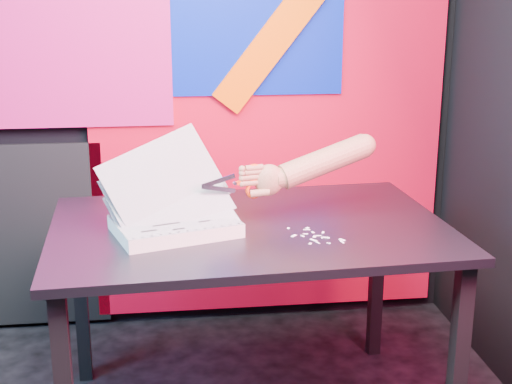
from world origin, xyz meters
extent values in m
cube|color=black|center=(0.00, 1.50, 1.35)|extent=(3.00, 0.01, 2.70)
cube|color=red|center=(0.65, 1.47, 0.85)|extent=(1.60, 0.02, 1.60)
cube|color=#051BA3|center=(0.55, 1.46, 1.45)|extent=(0.85, 0.02, 0.75)
cube|color=#C51464|center=(-0.25, 1.45, 1.35)|extent=(0.95, 0.02, 0.80)
cube|color=black|center=(-0.16, 0.98, 0.36)|extent=(0.05, 0.05, 0.72)
cube|color=black|center=(1.10, 0.27, 0.36)|extent=(0.05, 0.05, 0.72)
cube|color=black|center=(1.05, 1.05, 0.36)|extent=(0.05, 0.05, 0.72)
cube|color=#32333C|center=(0.47, 0.63, 0.73)|extent=(1.39, 0.97, 0.03)
cube|color=beige|center=(0.21, 0.57, 0.77)|extent=(0.45, 0.38, 0.05)
cube|color=silver|center=(0.21, 0.57, 0.80)|extent=(0.45, 0.38, 0.00)
cube|color=silver|center=(0.21, 0.57, 0.80)|extent=(0.44, 0.36, 0.12)
cube|color=silver|center=(0.20, 0.59, 0.82)|extent=(0.45, 0.35, 0.20)
cube|color=silver|center=(0.19, 0.60, 0.87)|extent=(0.45, 0.30, 0.28)
cube|color=silver|center=(0.18, 0.62, 0.92)|extent=(0.45, 0.26, 0.33)
cylinder|color=black|center=(0.09, 0.40, 0.80)|extent=(0.01, 0.01, 0.00)
cylinder|color=black|center=(0.11, 0.40, 0.80)|extent=(0.01, 0.01, 0.00)
cylinder|color=black|center=(0.14, 0.41, 0.80)|extent=(0.01, 0.01, 0.00)
cylinder|color=black|center=(0.17, 0.42, 0.80)|extent=(0.01, 0.01, 0.00)
cylinder|color=black|center=(0.20, 0.43, 0.80)|extent=(0.01, 0.01, 0.00)
cylinder|color=black|center=(0.22, 0.44, 0.80)|extent=(0.01, 0.01, 0.00)
cylinder|color=black|center=(0.25, 0.45, 0.80)|extent=(0.01, 0.01, 0.00)
cylinder|color=black|center=(0.28, 0.46, 0.80)|extent=(0.01, 0.01, 0.00)
cylinder|color=black|center=(0.31, 0.46, 0.80)|extent=(0.01, 0.01, 0.00)
cylinder|color=black|center=(0.33, 0.47, 0.80)|extent=(0.01, 0.01, 0.00)
cylinder|color=black|center=(0.36, 0.48, 0.80)|extent=(0.01, 0.01, 0.00)
cylinder|color=black|center=(0.39, 0.49, 0.80)|extent=(0.01, 0.01, 0.00)
cylinder|color=black|center=(0.42, 0.50, 0.80)|extent=(0.01, 0.01, 0.00)
cylinder|color=black|center=(0.01, 0.64, 0.80)|extent=(0.01, 0.01, 0.00)
cylinder|color=black|center=(0.04, 0.65, 0.80)|extent=(0.01, 0.01, 0.00)
cylinder|color=black|center=(0.06, 0.66, 0.80)|extent=(0.01, 0.01, 0.00)
cylinder|color=black|center=(0.09, 0.67, 0.80)|extent=(0.01, 0.01, 0.00)
cylinder|color=black|center=(0.12, 0.68, 0.80)|extent=(0.01, 0.01, 0.00)
cylinder|color=black|center=(0.15, 0.68, 0.80)|extent=(0.01, 0.01, 0.00)
cylinder|color=black|center=(0.17, 0.69, 0.80)|extent=(0.01, 0.01, 0.00)
cylinder|color=black|center=(0.20, 0.70, 0.80)|extent=(0.01, 0.01, 0.00)
cylinder|color=black|center=(0.23, 0.71, 0.80)|extent=(0.01, 0.01, 0.00)
cylinder|color=black|center=(0.26, 0.72, 0.80)|extent=(0.01, 0.01, 0.00)
cylinder|color=black|center=(0.28, 0.73, 0.80)|extent=(0.01, 0.01, 0.00)
cylinder|color=black|center=(0.31, 0.74, 0.80)|extent=(0.01, 0.01, 0.00)
cylinder|color=black|center=(0.34, 0.74, 0.80)|extent=(0.01, 0.01, 0.00)
cube|color=black|center=(0.11, 0.59, 0.80)|extent=(0.07, 0.03, 0.00)
cube|color=black|center=(0.22, 0.60, 0.80)|extent=(0.05, 0.03, 0.00)
cube|color=black|center=(0.19, 0.52, 0.80)|extent=(0.09, 0.04, 0.00)
cube|color=black|center=(0.31, 0.54, 0.80)|extent=(0.04, 0.02, 0.00)
cube|color=black|center=(0.13, 0.46, 0.80)|extent=(0.05, 0.03, 0.00)
cube|color=black|center=(0.24, 0.66, 0.80)|extent=(0.06, 0.03, 0.00)
cube|color=black|center=(0.22, 0.47, 0.80)|extent=(0.04, 0.02, 0.00)
cube|color=#AFB4C2|center=(0.36, 0.61, 0.91)|extent=(0.12, 0.03, 0.04)
cube|color=#AFB4C2|center=(0.36, 0.61, 0.89)|extent=(0.12, 0.03, 0.04)
cylinder|color=#AFB4C2|center=(0.42, 0.62, 0.90)|extent=(0.01, 0.01, 0.01)
cube|color=red|center=(0.44, 0.63, 0.89)|extent=(0.05, 0.02, 0.02)
cube|color=red|center=(0.44, 0.63, 0.90)|extent=(0.05, 0.02, 0.02)
torus|color=red|center=(0.48, 0.64, 0.93)|extent=(0.06, 0.03, 0.06)
torus|color=red|center=(0.48, 0.64, 0.87)|extent=(0.06, 0.03, 0.06)
ellipsoid|color=#AE7956|center=(0.54, 0.65, 0.90)|extent=(0.10, 0.06, 0.11)
cylinder|color=#AE7956|center=(0.48, 0.64, 0.89)|extent=(0.08, 0.04, 0.02)
cylinder|color=#AE7956|center=(0.48, 0.64, 0.91)|extent=(0.08, 0.04, 0.02)
cylinder|color=#AE7956|center=(0.48, 0.64, 0.93)|extent=(0.07, 0.04, 0.02)
cylinder|color=#AE7956|center=(0.48, 0.64, 0.95)|extent=(0.06, 0.03, 0.02)
cylinder|color=#AE7956|center=(0.50, 0.63, 0.86)|extent=(0.07, 0.03, 0.03)
cylinder|color=#AE7956|center=(0.59, 0.66, 0.90)|extent=(0.08, 0.08, 0.07)
cylinder|color=#AE7956|center=(0.74, 0.70, 0.95)|extent=(0.35, 0.16, 0.17)
sphere|color=#AE7956|center=(0.89, 0.74, 0.99)|extent=(0.08, 0.08, 0.08)
cube|color=white|center=(0.60, 0.49, 0.75)|extent=(0.02, 0.02, 0.00)
cube|color=white|center=(0.74, 0.43, 0.75)|extent=(0.02, 0.02, 0.00)
cube|color=white|center=(0.66, 0.47, 0.75)|extent=(0.02, 0.02, 0.00)
cube|color=white|center=(0.59, 0.57, 0.75)|extent=(0.01, 0.01, 0.00)
cube|color=white|center=(0.66, 0.52, 0.75)|extent=(0.01, 0.02, 0.00)
cube|color=white|center=(0.69, 0.46, 0.75)|extent=(0.03, 0.02, 0.00)
cube|color=white|center=(0.66, 0.41, 0.75)|extent=(0.01, 0.02, 0.00)
cube|color=white|center=(0.74, 0.41, 0.75)|extent=(0.01, 0.03, 0.00)
cube|color=white|center=(0.67, 0.48, 0.75)|extent=(0.02, 0.01, 0.00)
cube|color=white|center=(0.63, 0.41, 0.75)|extent=(0.01, 0.02, 0.00)
cube|color=white|center=(0.64, 0.50, 0.75)|extent=(0.02, 0.01, 0.00)
cube|color=white|center=(0.69, 0.41, 0.75)|extent=(0.01, 0.01, 0.00)
cube|color=white|center=(0.65, 0.44, 0.75)|extent=(0.02, 0.03, 0.00)
cube|color=white|center=(0.70, 0.51, 0.75)|extent=(0.01, 0.02, 0.00)
cube|color=white|center=(0.65, 0.55, 0.75)|extent=(0.02, 0.01, 0.00)
cube|color=white|center=(0.62, 0.48, 0.75)|extent=(0.01, 0.02, 0.00)
cube|color=white|center=(0.65, 0.56, 0.75)|extent=(0.02, 0.02, 0.00)
cube|color=white|center=(0.68, 0.46, 0.75)|extent=(0.01, 0.01, 0.00)
camera|label=1|loc=(0.20, -1.67, 1.52)|focal=50.00mm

